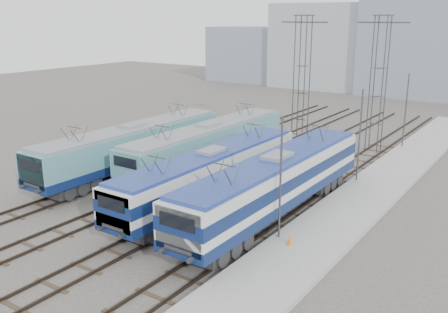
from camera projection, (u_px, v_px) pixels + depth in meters
ground at (138, 219)px, 30.40m from camera, size 160.00×160.00×0.00m
platform at (347, 211)px, 31.17m from camera, size 4.00×70.00×0.30m
locomotive_far_left at (131, 145)px, 38.56m from camera, size 2.91×18.36×3.45m
locomotive_center_left at (207, 144)px, 39.11m from camera, size 2.87×18.15×3.42m
locomotive_center_right at (210, 172)px, 32.08m from camera, size 2.75×17.40×3.27m
locomotive_far_right at (275, 181)px, 29.91m from camera, size 2.95×18.69×3.51m
catenary_tower_west at (302, 75)px, 46.07m from camera, size 4.50×1.20×12.00m
catenary_tower_east at (378, 78)px, 44.12m from camera, size 4.50×1.20×12.00m
mast_front at (280, 181)px, 26.36m from camera, size 0.12×0.12×7.00m
mast_mid at (360, 137)px, 35.89m from camera, size 0.12×0.12×7.00m
mast_rear at (405, 112)px, 45.42m from camera, size 0.12×0.12×7.00m
safety_cone at (290, 240)px, 26.21m from camera, size 0.31×0.31×0.57m
building_west at (331, 46)px, 85.35m from camera, size 18.00×12.00×14.00m
building_center at (444, 36)px, 75.01m from camera, size 22.00×14.00×18.00m
building_far_west at (251, 54)px, 94.59m from camera, size 14.00×10.00×10.00m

